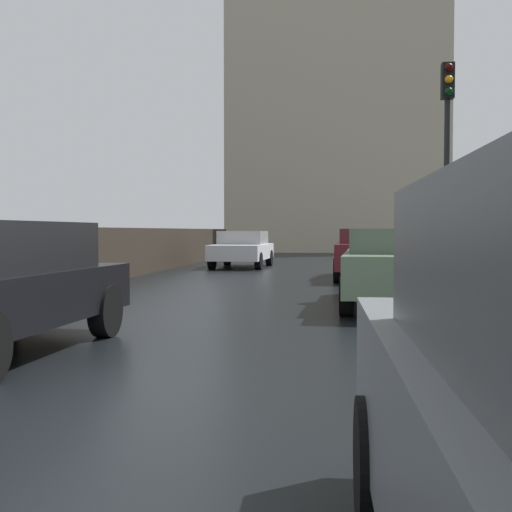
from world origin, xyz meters
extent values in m
plane|color=black|center=(0.00, 0.00, 0.00)|extent=(120.00, 120.00, 0.00)
cube|color=silver|center=(-1.77, 19.59, 0.59)|extent=(1.98, 4.18, 0.56)
cube|color=gray|center=(-1.77, 19.83, 1.12)|extent=(1.69, 2.12, 0.50)
cylinder|color=black|center=(-0.98, 18.20, 0.31)|extent=(0.24, 0.62, 0.61)
cylinder|color=black|center=(-2.67, 18.26, 0.31)|extent=(0.24, 0.62, 0.61)
cylinder|color=black|center=(-0.88, 20.92, 0.31)|extent=(0.24, 0.62, 0.61)
cylinder|color=black|center=(-2.57, 20.97, 0.31)|extent=(0.24, 0.62, 0.61)
cube|color=slate|center=(2.79, 7.35, 0.65)|extent=(1.84, 4.61, 0.67)
cube|color=#4D5C49|center=(2.78, 7.04, 1.20)|extent=(1.54, 2.03, 0.42)
cylinder|color=black|center=(2.09, 8.88, 0.32)|extent=(0.25, 0.65, 0.64)
cylinder|color=black|center=(3.62, 8.82, 0.32)|extent=(0.25, 0.65, 0.64)
cylinder|color=black|center=(1.97, 5.88, 0.32)|extent=(0.25, 0.65, 0.64)
cylinder|color=black|center=(3.50, 5.82, 0.32)|extent=(0.25, 0.65, 0.64)
cylinder|color=black|center=(2.04, -1.69, 0.30)|extent=(0.24, 0.61, 0.61)
cube|color=maroon|center=(2.65, 14.17, 0.67)|extent=(1.86, 4.59, 0.70)
cube|color=#461C22|center=(2.65, 14.19, 1.22)|extent=(1.59, 2.02, 0.41)
cylinder|color=black|center=(1.88, 15.69, 0.33)|extent=(0.24, 0.66, 0.65)
cylinder|color=black|center=(3.49, 15.65, 0.33)|extent=(0.24, 0.66, 0.65)
cylinder|color=black|center=(1.81, 12.69, 0.33)|extent=(0.24, 0.66, 0.65)
cylinder|color=black|center=(3.42, 12.65, 0.33)|extent=(0.24, 0.66, 0.65)
cylinder|color=black|center=(-1.14, 3.40, 0.34)|extent=(0.25, 0.68, 0.68)
cylinder|color=black|center=(4.58, 6.39, 0.52)|extent=(0.14, 0.14, 0.76)
cylinder|color=black|center=(4.11, 9.67, 2.15)|extent=(0.12, 0.12, 4.03)
cube|color=black|center=(4.11, 9.67, 4.54)|extent=(0.26, 0.26, 0.75)
sphere|color=#360503|center=(4.11, 9.49, 4.79)|extent=(0.17, 0.17, 0.17)
sphere|color=orange|center=(4.11, 9.49, 4.54)|extent=(0.17, 0.17, 0.17)
sphere|color=black|center=(4.11, 9.49, 4.29)|extent=(0.17, 0.17, 0.17)
cube|color=#B2A88E|center=(1.76, 41.24, 13.49)|extent=(14.33, 11.08, 26.98)
camera|label=1|loc=(1.85, -4.70, 1.37)|focal=45.91mm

